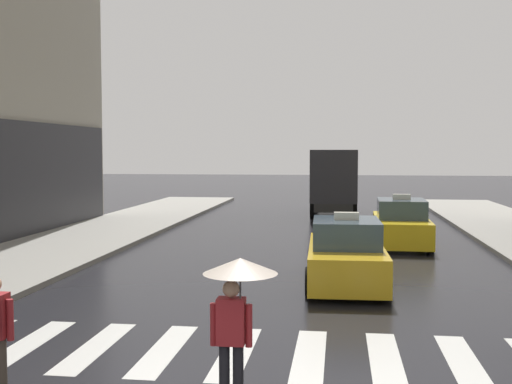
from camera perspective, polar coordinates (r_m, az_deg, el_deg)
name	(u,v)px	position (r m, az deg, el deg)	size (l,w,h in m)	color
crosswalk_markings	(272,354)	(10.58, 1.49, -14.42)	(11.30, 2.80, 0.01)	silver
taxi_lead	(346,255)	(15.80, 8.12, -5.68)	(2.02, 4.58, 1.80)	gold
taxi_second	(401,225)	(22.60, 12.96, -2.91)	(2.01, 4.58, 1.80)	yellow
box_truck	(334,179)	(32.58, 7.02, 1.16)	(2.33, 7.56, 3.35)	#2D2D2D
pedestrian_with_umbrella	(237,291)	(8.15, -1.73, -8.92)	(0.96, 0.96, 1.94)	black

